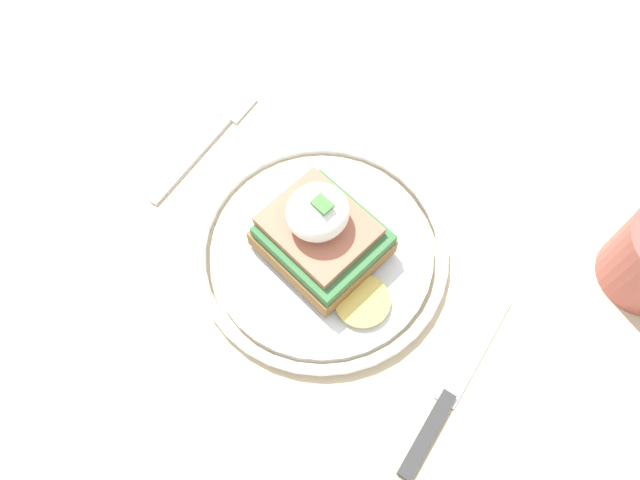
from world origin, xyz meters
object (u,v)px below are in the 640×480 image
object	(u,v)px
fork	(208,141)
sandwich	(321,234)
plate	(320,253)
knife	(448,396)

from	to	relation	value
fork	sandwich	bearing A→B (deg)	-2.51
sandwich	plate	bearing A→B (deg)	-69.76
sandwich	fork	bearing A→B (deg)	177.49
sandwich	knife	world-z (taller)	sandwich
plate	fork	xyz separation A→B (m)	(-0.17, 0.01, -0.01)
fork	knife	world-z (taller)	knife
plate	sandwich	distance (m)	0.04
plate	sandwich	world-z (taller)	sandwich
sandwich	fork	xyz separation A→B (m)	(-0.17, 0.01, -0.04)
fork	knife	bearing A→B (deg)	-3.86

